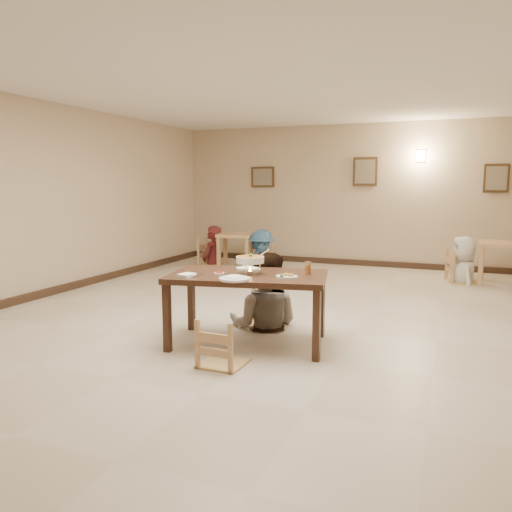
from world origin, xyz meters
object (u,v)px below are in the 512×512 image
at_px(bg_chair_ll, 212,240).
at_px(bg_chair_lr, 261,248).
at_px(bg_table_left, 236,240).
at_px(bg_diner_c, 465,236).
at_px(curry_warmer, 250,260).
at_px(main_table, 248,281).
at_px(bg_table_right, 502,250).
at_px(bg_chair_rl, 464,253).
at_px(chair_far, 263,286).
at_px(chair_near, 223,320).
at_px(main_diner, 264,252).
at_px(bg_diner_a, 212,226).
at_px(drink_glass, 308,268).
at_px(bg_diner_b, 261,230).

height_order(bg_chair_ll, bg_chair_lr, bg_chair_ll).
height_order(bg_table_left, bg_diner_c, bg_diner_c).
xyz_separation_m(curry_warmer, bg_chair_lr, (-1.66, 4.64, -0.51)).
distance_m(main_table, bg_table_left, 5.15).
xyz_separation_m(bg_table_right, bg_chair_rl, (-0.61, -0.04, -0.07)).
height_order(main_table, bg_chair_lr, bg_chair_lr).
relative_size(chair_far, chair_near, 1.08).
bearing_deg(bg_table_right, bg_chair_lr, -179.07).
bearing_deg(bg_table_left, bg_chair_rl, 0.08).
distance_m(bg_table_right, bg_chair_rl, 0.61).
distance_m(bg_table_right, bg_diner_c, 0.65).
bearing_deg(bg_chair_ll, bg_diner_c, -95.76).
relative_size(main_table, chair_far, 1.88).
height_order(main_diner, bg_diner_a, main_diner).
distance_m(curry_warmer, bg_table_left, 5.19).
relative_size(bg_chair_ll, bg_chair_rl, 1.02).
height_order(main_table, bg_table_right, main_table).
bearing_deg(drink_glass, bg_chair_rl, 69.99).
xyz_separation_m(bg_table_right, bg_chair_lr, (-4.45, -0.07, -0.17)).
xyz_separation_m(main_diner, drink_glass, (0.68, -0.50, -0.09)).
height_order(main_table, bg_diner_c, bg_diner_c).
distance_m(bg_table_left, bg_chair_ll, 0.59).
bearing_deg(main_table, curry_warmer, -35.10).
bearing_deg(bg_chair_ll, chair_near, -157.67).
relative_size(chair_far, main_diner, 0.52).
height_order(bg_table_left, bg_chair_lr, bg_chair_lr).
bearing_deg(chair_near, bg_diner_c, -110.91).
xyz_separation_m(chair_far, bg_chair_ll, (-2.67, 3.91, 0.06)).
relative_size(bg_chair_ll, bg_diner_c, 0.66).
relative_size(chair_far, bg_diner_c, 0.58).
bearing_deg(bg_chair_rl, bg_chair_ll, 74.31).
bearing_deg(bg_chair_lr, bg_chair_rl, 84.69).
height_order(main_table, bg_chair_rl, bg_chair_rl).
relative_size(main_diner, bg_table_left, 2.18).
height_order(chair_near, bg_table_right, chair_near).
bearing_deg(bg_diner_a, bg_chair_ll, -89.89).
relative_size(main_table, bg_chair_ll, 1.67).
relative_size(curry_warmer, bg_diner_a, 0.19).
height_order(chair_near, drink_glass, drink_glass).
relative_size(bg_chair_ll, bg_chair_lr, 1.25).
xyz_separation_m(main_diner, bg_diner_c, (2.30, 3.95, -0.10)).
relative_size(bg_diner_a, bg_diner_b, 1.04).
height_order(drink_glass, bg_chair_ll, bg_chair_ll).
bearing_deg(curry_warmer, bg_chair_lr, 109.64).
height_order(main_diner, bg_table_left, main_diner).
xyz_separation_m(main_table, chair_far, (-0.12, 0.80, -0.22)).
xyz_separation_m(main_table, curry_warmer, (0.03, -0.02, 0.24)).
bearing_deg(bg_diner_a, bg_diner_c, 89.59).
bearing_deg(chair_near, drink_glass, -121.63).
distance_m(bg_chair_ll, bg_chair_lr, 1.18).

